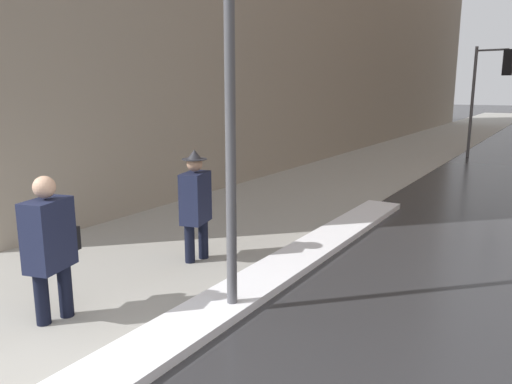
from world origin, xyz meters
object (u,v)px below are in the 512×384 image
at_px(traffic_light_near, 493,78).
at_px(pedestrian_with_shoulder_bag, 50,242).
at_px(lamp_post, 230,58).
at_px(pedestrian_in_fedora, 196,201).

bearing_deg(traffic_light_near, pedestrian_with_shoulder_bag, -88.58).
height_order(lamp_post, pedestrian_with_shoulder_bag, lamp_post).
bearing_deg(traffic_light_near, lamp_post, -83.54).
distance_m(lamp_post, traffic_light_near, 15.72).
xyz_separation_m(traffic_light_near, pedestrian_in_fedora, (-2.12, -14.55, -2.01)).
height_order(lamp_post, pedestrian_in_fedora, lamp_post).
bearing_deg(lamp_post, pedestrian_in_fedora, 141.53).
distance_m(traffic_light_near, pedestrian_in_fedora, 14.84).
distance_m(pedestrian_with_shoulder_bag, pedestrian_in_fedora, 2.42).
relative_size(lamp_post, pedestrian_with_shoulder_bag, 2.89).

